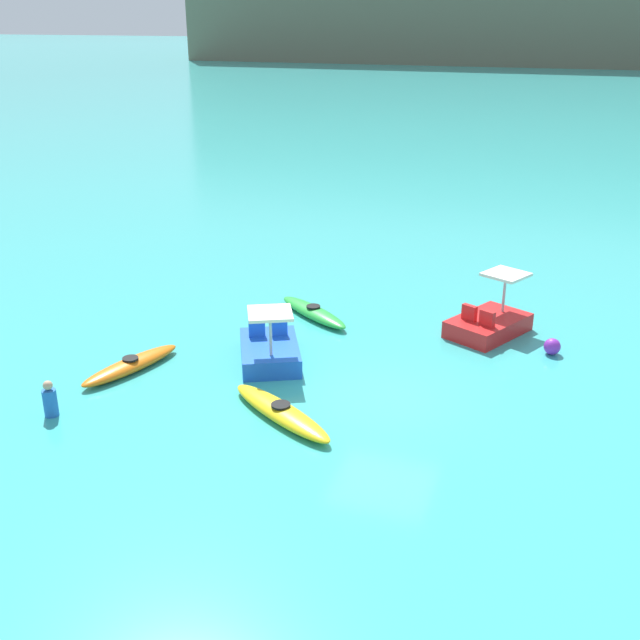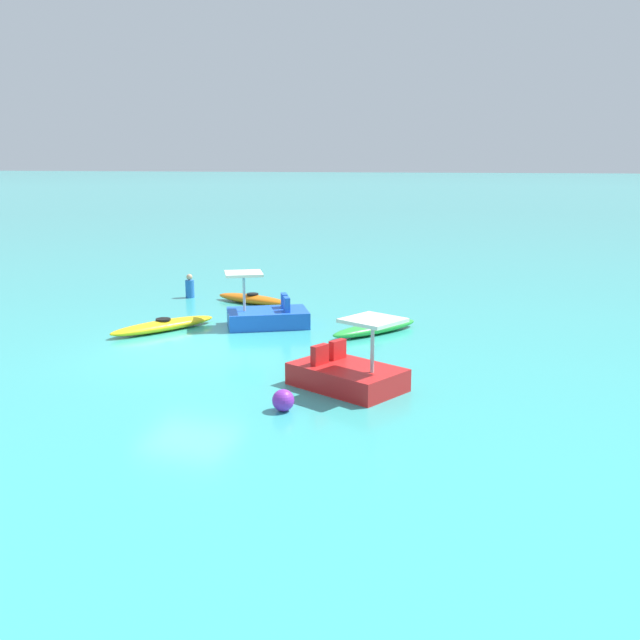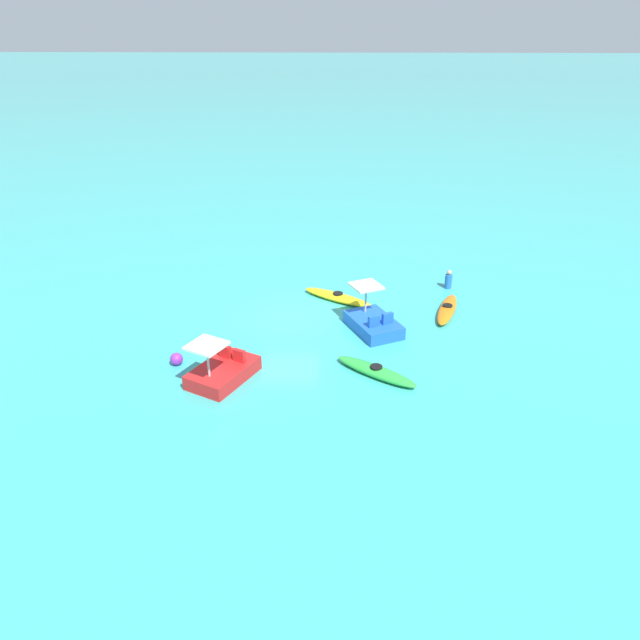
# 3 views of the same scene
# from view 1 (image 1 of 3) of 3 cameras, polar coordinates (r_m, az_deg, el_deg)

# --- Properties ---
(ground_plane) EXTENTS (600.00, 600.00, 0.00)m
(ground_plane) POSITION_cam_1_polar(r_m,az_deg,el_deg) (18.30, 5.01, -5.85)
(ground_plane) COLOR #38ADA8
(kayak_orange) EXTENTS (1.52, 3.12, 0.37)m
(kayak_orange) POSITION_cam_1_polar(r_m,az_deg,el_deg) (20.08, -14.10, -3.31)
(kayak_orange) COLOR orange
(kayak_orange) RESTS_ON ground_plane
(kayak_green) EXTENTS (2.97, 2.36, 0.37)m
(kayak_green) POSITION_cam_1_polar(r_m,az_deg,el_deg) (22.91, -0.51, 0.60)
(kayak_green) COLOR green
(kayak_green) RESTS_ON ground_plane
(kayak_yellow) EXTENTS (3.29, 2.37, 0.37)m
(kayak_yellow) POSITION_cam_1_polar(r_m,az_deg,el_deg) (17.29, -2.97, -6.96)
(kayak_yellow) COLOR yellow
(kayak_yellow) RESTS_ON ground_plane
(pedal_boat_red) EXTENTS (2.40, 2.82, 1.68)m
(pedal_boat_red) POSITION_cam_1_polar(r_m,az_deg,el_deg) (22.20, 12.64, -0.19)
(pedal_boat_red) COLOR red
(pedal_boat_red) RESTS_ON ground_plane
(pedal_boat_blue) EXTENTS (2.42, 2.82, 1.68)m
(pedal_boat_blue) POSITION_cam_1_polar(r_m,az_deg,el_deg) (19.97, -3.83, -2.26)
(pedal_boat_blue) COLOR blue
(pedal_boat_blue) RESTS_ON ground_plane
(buoy_purple) EXTENTS (0.45, 0.45, 0.45)m
(buoy_purple) POSITION_cam_1_polar(r_m,az_deg,el_deg) (21.33, 17.15, -1.93)
(buoy_purple) COLOR purple
(buoy_purple) RESTS_ON ground_plane
(person_near_shore) EXTENTS (0.39, 0.39, 0.88)m
(person_near_shore) POSITION_cam_1_polar(r_m,az_deg,el_deg) (18.35, -19.74, -5.74)
(person_near_shore) COLOR blue
(person_near_shore) RESTS_ON ground_plane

